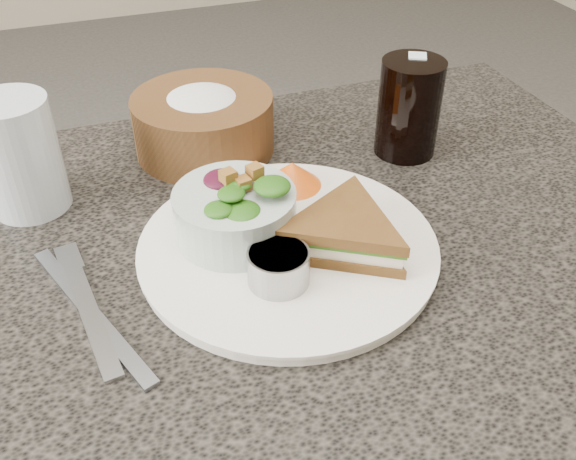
# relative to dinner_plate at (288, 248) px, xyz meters

# --- Properties ---
(dinner_plate) EXTENTS (0.30, 0.30, 0.01)m
(dinner_plate) POSITION_rel_dinner_plate_xyz_m (0.00, 0.00, 0.00)
(dinner_plate) COLOR white
(dinner_plate) RESTS_ON dining_table
(sandwich) EXTENTS (0.21, 0.21, 0.04)m
(sandwich) POSITION_rel_dinner_plate_xyz_m (0.05, -0.03, 0.03)
(sandwich) COLOR #523717
(sandwich) RESTS_ON dinner_plate
(salad_bowl) EXTENTS (0.16, 0.16, 0.07)m
(salad_bowl) POSITION_rel_dinner_plate_xyz_m (-0.05, 0.03, 0.04)
(salad_bowl) COLOR #A4B5AE
(salad_bowl) RESTS_ON dinner_plate
(dressing_ramekin) EXTENTS (0.08, 0.08, 0.04)m
(dressing_ramekin) POSITION_rel_dinner_plate_xyz_m (-0.03, -0.05, 0.02)
(dressing_ramekin) COLOR #969799
(dressing_ramekin) RESTS_ON dinner_plate
(orange_wedge) EXTENTS (0.08, 0.08, 0.03)m
(orange_wedge) POSITION_rel_dinner_plate_xyz_m (0.04, 0.10, 0.02)
(orange_wedge) COLOR #E95910
(orange_wedge) RESTS_ON dinner_plate
(fork) EXTENTS (0.04, 0.17, 0.00)m
(fork) POSITION_rel_dinner_plate_xyz_m (-0.20, -0.02, -0.00)
(fork) COLOR #9C9DA2
(fork) RESTS_ON dining_table
(knife) EXTENTS (0.09, 0.21, 0.00)m
(knife) POSITION_rel_dinner_plate_xyz_m (-0.20, -0.02, -0.00)
(knife) COLOR #9DA2AC
(knife) RESTS_ON dining_table
(bread_basket) EXTENTS (0.23, 0.23, 0.10)m
(bread_basket) POSITION_rel_dinner_plate_xyz_m (-0.03, 0.23, 0.04)
(bread_basket) COLOR brown
(bread_basket) RESTS_ON dining_table
(cola_glass) EXTENTS (0.08, 0.08, 0.13)m
(cola_glass) POSITION_rel_dinner_plate_xyz_m (0.21, 0.14, 0.06)
(cola_glass) COLOR black
(cola_glass) RESTS_ON dining_table
(water_glass) EXTENTS (0.10, 0.10, 0.13)m
(water_glass) POSITION_rel_dinner_plate_xyz_m (-0.24, 0.18, 0.06)
(water_glass) COLOR silver
(water_glass) RESTS_ON dining_table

